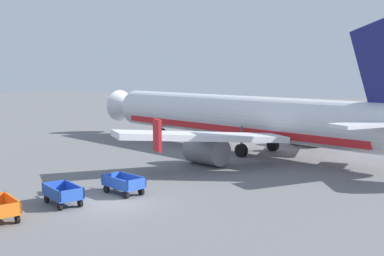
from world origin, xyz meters
name	(u,v)px	position (x,y,z in m)	size (l,w,h in m)	color
ground_plane	(114,203)	(0.00, 0.00, 0.00)	(220.00, 220.00, 0.00)	slate
airplane	(245,118)	(0.51, 18.96, 3.05)	(36.56, 29.75, 11.34)	silver
baggage_cart_second_in_row	(63,194)	(-2.22, -1.55, 0.60)	(3.52, 2.35, 1.07)	#234CB2
baggage_cart_third_in_row	(123,184)	(-0.62, 1.82, 0.60)	(3.60, 2.11, 1.07)	#234CB2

